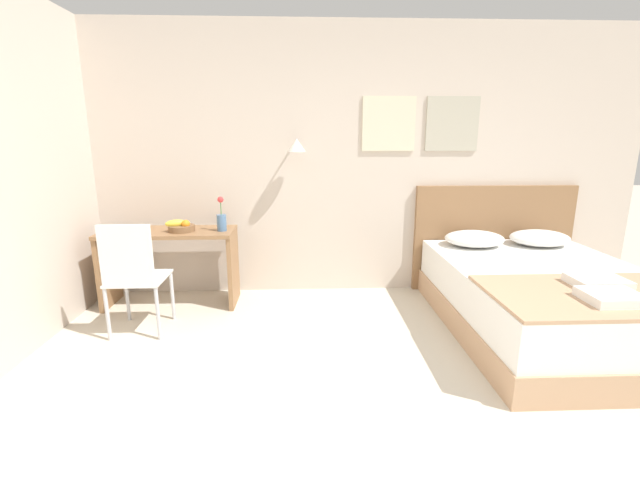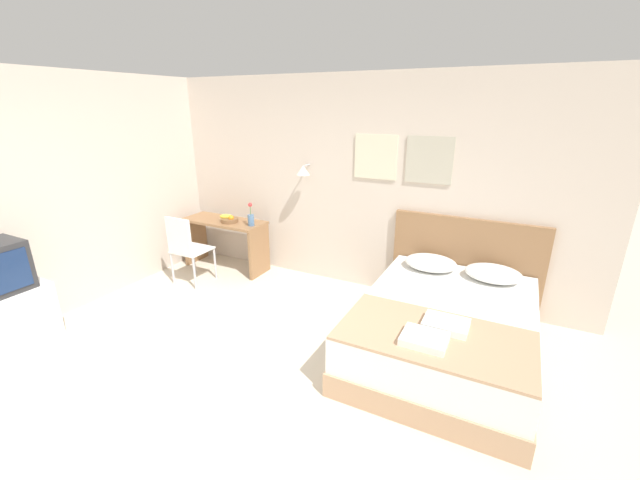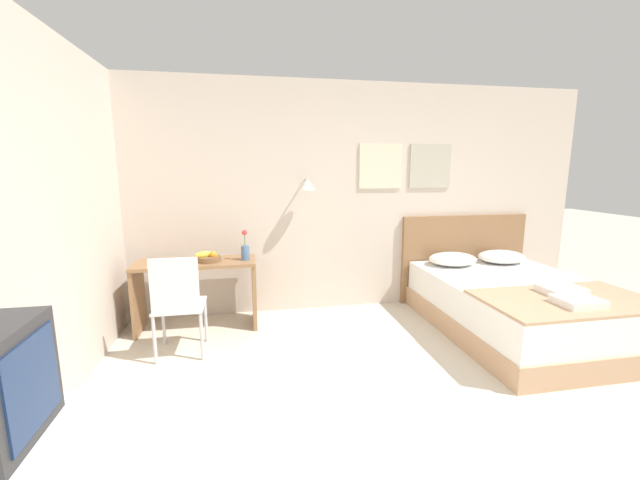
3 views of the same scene
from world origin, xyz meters
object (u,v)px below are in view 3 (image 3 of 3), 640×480
at_px(pillow_right, 501,257).
at_px(desk_chair, 178,299).
at_px(pillow_left, 453,259).
at_px(fruit_bowl, 208,258).
at_px(throw_blanket, 568,300).
at_px(folded_towel_near_foot, 561,290).
at_px(bed, 518,307).
at_px(flower_vase, 245,250).
at_px(desk, 197,281).
at_px(headboard, 463,258).
at_px(folded_towel_mid_bed, 578,301).

bearing_deg(pillow_right, desk_chair, -169.40).
xyz_separation_m(pillow_left, fruit_bowl, (-2.79, -0.05, 0.15)).
distance_m(throw_blanket, folded_towel_near_foot, 0.16).
distance_m(bed, folded_towel_near_foot, 0.57).
bearing_deg(flower_vase, pillow_left, 1.19).
height_order(desk, flower_vase, flower_vase).
bearing_deg(folded_towel_near_foot, pillow_right, 77.87).
bearing_deg(bed, throw_blanket, -90.00).
height_order(bed, desk, desk).
height_order(headboard, folded_towel_near_foot, headboard).
height_order(folded_towel_mid_bed, flower_vase, flower_vase).
bearing_deg(throw_blanket, pillow_left, 103.30).
xyz_separation_m(pillow_left, desk, (-2.93, -0.01, -0.10)).
xyz_separation_m(folded_towel_near_foot, flower_vase, (-2.80, 1.17, 0.24)).
xyz_separation_m(throw_blanket, desk_chair, (-3.33, 0.69, -0.01)).
height_order(pillow_left, folded_towel_near_foot, pillow_left).
distance_m(bed, fruit_bowl, 3.23).
relative_size(bed, desk, 1.70).
bearing_deg(folded_towel_near_foot, headboard, 92.28).
height_order(pillow_right, throw_blanket, pillow_right).
bearing_deg(folded_towel_mid_bed, pillow_left, 100.38).
distance_m(folded_towel_near_foot, desk, 3.53).
xyz_separation_m(folded_towel_near_foot, desk, (-3.31, 1.21, -0.09)).
height_order(headboard, desk_chair, headboard).
bearing_deg(bed, flower_vase, 165.36).
height_order(throw_blanket, flower_vase, flower_vase).
distance_m(pillow_right, folded_towel_near_foot, 1.25).
bearing_deg(pillow_left, bed, -67.07).
xyz_separation_m(headboard, folded_towel_mid_bed, (-0.05, -1.82, 0.05)).
bearing_deg(folded_towel_near_foot, throw_blanket, -112.65).
height_order(bed, desk_chair, desk_chair).
relative_size(pillow_left, fruit_bowl, 2.11).
height_order(pillow_left, pillow_right, same).
distance_m(pillow_left, desk_chair, 3.09).
relative_size(throw_blanket, desk_chair, 1.59).
xyz_separation_m(desk, desk_chair, (-0.09, -0.67, 0.04)).
bearing_deg(desk_chair, fruit_bowl, 70.69).
xyz_separation_m(headboard, fruit_bowl, (-3.11, -0.36, 0.22)).
distance_m(desk, flower_vase, 0.60).
relative_size(folded_towel_near_foot, flower_vase, 1.11).
relative_size(bed, folded_towel_mid_bed, 6.12).
distance_m(bed, desk, 3.34).
bearing_deg(bed, folded_towel_near_foot, -82.45).
relative_size(folded_towel_near_foot, desk_chair, 0.38).
distance_m(pillow_left, folded_towel_near_foot, 1.28).
xyz_separation_m(pillow_right, desk_chair, (-3.66, -0.68, -0.07)).
distance_m(headboard, folded_towel_mid_bed, 1.82).
relative_size(pillow_left, throw_blanket, 0.38).
distance_m(headboard, flower_vase, 2.78).
distance_m(headboard, fruit_bowl, 3.14).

